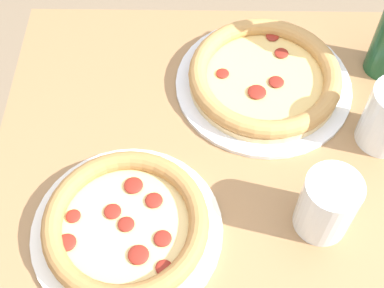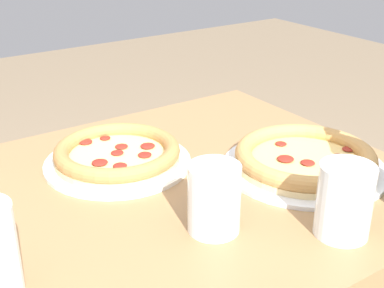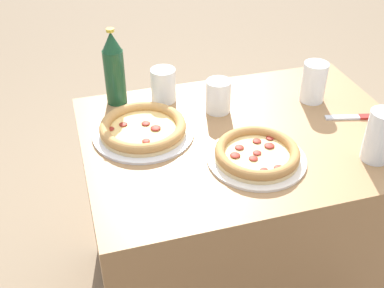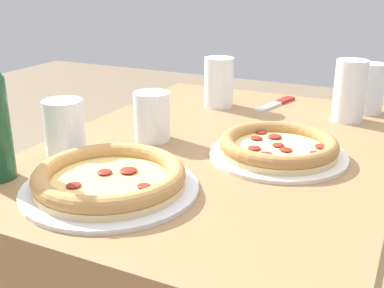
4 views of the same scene
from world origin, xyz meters
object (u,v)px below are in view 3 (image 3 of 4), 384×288
glass_red_wine (313,84)px  glass_mango_juice (218,97)px  pizza_pepperoni (257,154)px  knife (356,117)px  glass_iced_tea (379,139)px  pizza_margherita (143,129)px  beer_bottle (114,69)px  glass_water (163,86)px

glass_red_wine → glass_mango_juice: size_ratio=1.25×
pizza_pepperoni → knife: bearing=16.6°
pizza_pepperoni → glass_iced_tea: 0.34m
pizza_margherita → glass_red_wine: bearing=4.4°
pizza_pepperoni → pizza_margherita: 0.36m
knife → pizza_margherita: bearing=171.6°
glass_red_wine → glass_iced_tea: size_ratio=0.88×
beer_bottle → knife: beer_bottle is taller
pizza_pepperoni → glass_iced_tea: bearing=-14.8°
glass_red_wine → glass_water: 0.51m
glass_red_wine → pizza_margherita: bearing=-175.6°
pizza_margherita → glass_mango_juice: (0.26, 0.07, 0.03)m
knife → glass_mango_juice: bearing=157.9°
glass_mango_juice → knife: bearing=-22.1°
pizza_margherita → glass_iced_tea: glass_iced_tea is taller
pizza_pepperoni → glass_red_wine: glass_red_wine is taller
pizza_margherita → beer_bottle: 0.25m
beer_bottle → knife: bearing=-23.7°
glass_mango_juice → knife: glass_mango_juice is taller
pizza_margherita → glass_water: bearing=59.6°
glass_red_wine → glass_mango_juice: glass_red_wine is taller
pizza_pepperoni → pizza_margherita: size_ratio=0.91×
glass_iced_tea → knife: (0.07, 0.20, -0.07)m
glass_water → glass_mango_juice: 0.20m
pizza_margherita → glass_iced_tea: size_ratio=2.00×
glass_red_wine → glass_iced_tea: 0.35m
pizza_pepperoni → glass_water: bearing=113.3°
glass_red_wine → knife: size_ratio=0.74×
pizza_pepperoni → glass_red_wine: 0.41m
glass_mango_juice → beer_bottle: bearing=154.2°
glass_iced_tea → glass_mango_juice: bearing=132.9°
glass_red_wine → glass_iced_tea: (0.02, -0.35, 0.01)m
pizza_margherita → glass_red_wine: glass_red_wine is taller
glass_water → pizza_margherita: bearing=-120.4°
knife → glass_water: bearing=153.3°
pizza_margherita → beer_bottle: size_ratio=1.19×
glass_mango_juice → beer_bottle: beer_bottle is taller
pizza_pepperoni → glass_water: size_ratio=2.47×
pizza_margherita → glass_water: size_ratio=2.70×
pizza_pepperoni → glass_mango_juice: 0.29m
glass_water → glass_mango_juice: (0.15, -0.12, -0.00)m
glass_red_wine → glass_water: (-0.49, 0.14, -0.01)m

